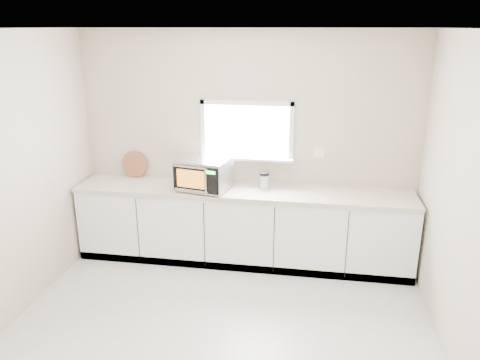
# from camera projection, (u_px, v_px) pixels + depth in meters

# --- Properties ---
(ground) EXTENTS (4.00, 4.00, 0.00)m
(ground) POSITION_uv_depth(u_px,v_px,m) (213.00, 350.00, 4.12)
(ground) COLOR beige
(ground) RESTS_ON ground
(back_wall) EXTENTS (4.00, 0.17, 2.70)m
(back_wall) POSITION_uv_depth(u_px,v_px,m) (247.00, 146.00, 5.56)
(back_wall) COLOR beige
(back_wall) RESTS_ON ground
(cabinets) EXTENTS (3.92, 0.60, 0.88)m
(cabinets) POSITION_uv_depth(u_px,v_px,m) (243.00, 227.00, 5.57)
(cabinets) COLOR white
(cabinets) RESTS_ON ground
(countertop) EXTENTS (3.92, 0.64, 0.04)m
(countertop) POSITION_uv_depth(u_px,v_px,m) (243.00, 191.00, 5.42)
(countertop) COLOR beige
(countertop) RESTS_ON cabinets
(microwave) EXTENTS (0.64, 0.55, 0.37)m
(microwave) POSITION_uv_depth(u_px,v_px,m) (204.00, 174.00, 5.35)
(microwave) COLOR black
(microwave) RESTS_ON countertop
(knife_block) EXTENTS (0.14, 0.21, 0.28)m
(knife_block) POSITION_uv_depth(u_px,v_px,m) (221.00, 177.00, 5.47)
(knife_block) COLOR #452B18
(knife_block) RESTS_ON countertop
(cutting_board) EXTENTS (0.32, 0.08, 0.32)m
(cutting_board) POSITION_uv_depth(u_px,v_px,m) (134.00, 164.00, 5.81)
(cutting_board) COLOR brown
(cutting_board) RESTS_ON countertop
(coffee_grinder) EXTENTS (0.14, 0.14, 0.20)m
(coffee_grinder) POSITION_uv_depth(u_px,v_px,m) (264.00, 180.00, 5.40)
(coffee_grinder) COLOR #B9BBC1
(coffee_grinder) RESTS_ON countertop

